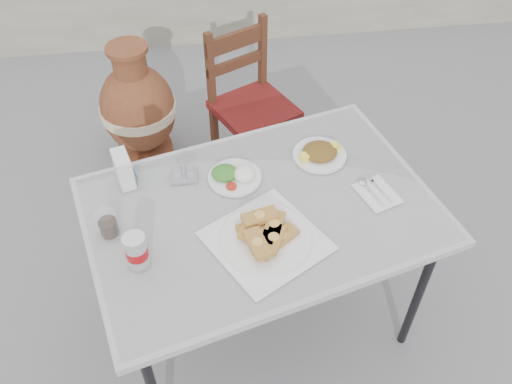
{
  "coord_description": "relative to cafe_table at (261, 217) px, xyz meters",
  "views": [
    {
      "loc": [
        -0.03,
        -1.29,
        2.16
      ],
      "look_at": [
        0.15,
        0.04,
        0.77
      ],
      "focal_mm": 38.0,
      "sensor_mm": 36.0,
      "label": 1
    }
  ],
  "objects": [
    {
      "name": "terracotta_urn",
      "position": [
        -0.51,
        1.18,
        -0.35
      ],
      "size": [
        0.42,
        0.42,
        0.73
      ],
      "color": "brown",
      "rests_on": "ground"
    },
    {
      "name": "napkin_holder",
      "position": [
        -0.48,
        0.2,
        0.12
      ],
      "size": [
        0.09,
        0.12,
        0.13
      ],
      "rotation": [
        0.0,
        0.0,
        0.28
      ],
      "color": "white",
      "rests_on": "cafe_table"
    },
    {
      "name": "salad_chopped_plate",
      "position": [
        0.26,
        0.24,
        0.07
      ],
      "size": [
        0.21,
        0.21,
        0.04
      ],
      "color": "white",
      "rests_on": "cafe_table"
    },
    {
      "name": "condiment_caddy",
      "position": [
        -0.26,
        0.19,
        0.08
      ],
      "size": [
        0.1,
        0.08,
        0.07
      ],
      "rotation": [
        0.0,
        0.0,
        -0.02
      ],
      "color": "silver",
      "rests_on": "cafe_table"
    },
    {
      "name": "soda_can",
      "position": [
        -0.42,
        -0.19,
        0.12
      ],
      "size": [
        0.07,
        0.07,
        0.13
      ],
      "color": "silver",
      "rests_on": "cafe_table"
    },
    {
      "name": "salad_rice_plate",
      "position": [
        -0.08,
        0.16,
        0.07
      ],
      "size": [
        0.2,
        0.2,
        0.05
      ],
      "color": "white",
      "rests_on": "cafe_table"
    },
    {
      "name": "cola_glass",
      "position": [
        -0.52,
        -0.05,
        0.1
      ],
      "size": [
        0.07,
        0.07,
        0.1
      ],
      "color": "white",
      "rests_on": "cafe_table"
    },
    {
      "name": "cutlery_napkin",
      "position": [
        0.42,
        0.02,
        0.06
      ],
      "size": [
        0.17,
        0.19,
        0.01
      ],
      "rotation": [
        0.0,
        0.0,
        0.33
      ],
      "color": "white",
      "rests_on": "cafe_table"
    },
    {
      "name": "chair",
      "position": [
        0.09,
        1.01,
        -0.26
      ],
      "size": [
        0.5,
        0.5,
        0.84
      ],
      "rotation": [
        0.0,
        0.0,
        0.46
      ],
      "color": "#35190E",
      "rests_on": "ground"
    },
    {
      "name": "cafe_table",
      "position": [
        0.0,
        0.0,
        0.0
      ],
      "size": [
        1.39,
        1.11,
        0.74
      ],
      "rotation": [
        0.0,
        0.0,
        0.25
      ],
      "color": "black",
      "rests_on": "ground"
    },
    {
      "name": "pide_plate",
      "position": [
        -0.01,
        -0.15,
        0.08
      ],
      "size": [
        0.47,
        0.47,
        0.07
      ],
      "rotation": [
        0.0,
        0.0,
        0.52
      ],
      "color": "white",
      "rests_on": "cafe_table"
    },
    {
      "name": "ground",
      "position": [
        -0.16,
        0.01,
        -0.69
      ],
      "size": [
        80.0,
        80.0,
        0.0
      ],
      "primitive_type": "plane",
      "color": "slate",
      "rests_on": "ground"
    }
  ]
}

